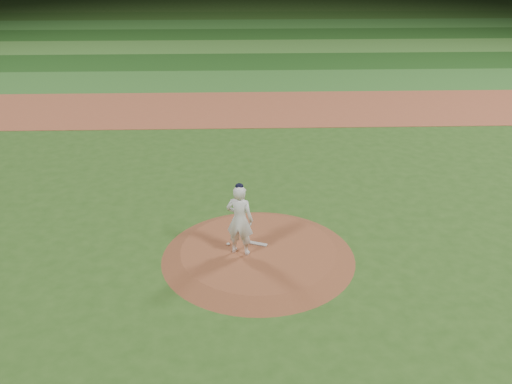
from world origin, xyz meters
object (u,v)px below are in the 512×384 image
pitchers_mound (258,253)px  rosin_bag (228,244)px  pitcher_on_mound (240,220)px  pitching_rubber (258,244)px

pitchers_mound → rosin_bag: 0.91m
pitchers_mound → pitcher_on_mound: pitcher_on_mound is taller
pitching_rubber → rosin_bag: rosin_bag is taller
pitching_rubber → pitcher_on_mound: pitcher_on_mound is taller
pitching_rubber → rosin_bag: bearing=-157.5°
pitcher_on_mound → rosin_bag: bearing=128.9°
pitchers_mound → rosin_bag: (-0.85, 0.28, 0.16)m
rosin_bag → pitcher_on_mound: (0.34, -0.42, 1.02)m
pitching_rubber → rosin_bag: (-0.85, -0.01, 0.02)m
pitchers_mound → pitcher_on_mound: 1.29m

